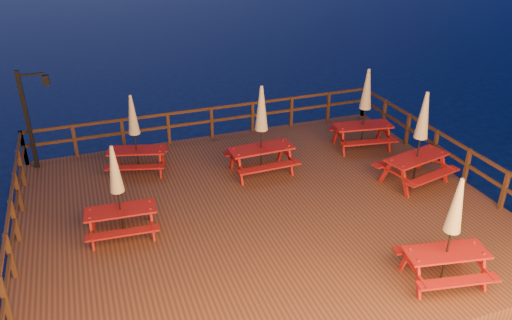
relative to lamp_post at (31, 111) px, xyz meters
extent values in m
plane|color=black|center=(5.39, -4.55, -2.20)|extent=(500.00, 500.00, 0.00)
cube|color=#452616|center=(5.39, -4.55, -2.00)|extent=(12.00, 10.00, 0.40)
cylinder|color=#351911|center=(-0.21, 0.05, -2.50)|extent=(0.24, 0.24, 1.40)
cylinder|color=#351911|center=(5.39, 0.05, -2.50)|extent=(0.24, 0.24, 1.40)
cylinder|color=#351911|center=(10.99, 0.05, -2.50)|extent=(0.24, 0.24, 1.40)
cube|color=#351911|center=(5.39, 0.30, -0.75)|extent=(11.70, 0.06, 0.09)
cube|color=#351911|center=(5.39, 0.30, -1.19)|extent=(11.70, 0.06, 0.09)
cube|color=#351911|center=(0.71, 0.30, -1.25)|extent=(0.10, 0.10, 1.10)
cube|color=#351911|center=(5.39, 0.30, -1.25)|extent=(0.10, 0.10, 1.10)
cube|color=#351911|center=(10.07, 0.30, -1.25)|extent=(0.10, 0.10, 1.10)
cube|color=#351911|center=(-0.46, -4.55, -0.75)|extent=(0.06, 9.70, 0.09)
cube|color=#351911|center=(-0.46, -4.55, -1.19)|extent=(0.06, 9.70, 0.09)
cube|color=#351911|center=(-0.46, -4.55, -1.25)|extent=(0.10, 0.10, 1.10)
cube|color=#351911|center=(-0.46, -0.67, -1.25)|extent=(0.10, 0.10, 1.10)
cube|color=#351911|center=(11.24, -4.55, -0.75)|extent=(0.06, 9.70, 0.09)
cube|color=#351911|center=(11.24, -4.55, -1.19)|extent=(0.06, 9.70, 0.09)
cube|color=#351911|center=(11.24, -4.55, -1.25)|extent=(0.10, 0.10, 1.10)
cube|color=#351911|center=(11.24, -0.67, -1.25)|extent=(0.10, 0.10, 1.10)
cube|color=black|center=(-0.16, 0.00, -0.30)|extent=(0.12, 0.12, 3.00)
cube|color=black|center=(0.19, 0.00, 1.05)|extent=(0.70, 0.06, 0.06)
cube|color=black|center=(0.54, 0.00, 0.85)|extent=(0.18, 0.18, 0.28)
sphere|color=#FFB666|center=(0.54, 0.00, 0.85)|extent=(0.14, 0.14, 0.14)
cube|color=maroon|center=(9.98, -4.65, -1.01)|extent=(2.00, 1.12, 0.05)
cube|color=maroon|center=(9.85, -4.04, -1.32)|extent=(1.91, 0.69, 0.05)
cube|color=maroon|center=(10.12, -5.26, -1.32)|extent=(1.91, 0.69, 0.05)
cube|color=maroon|center=(9.14, -4.48, -1.40)|extent=(0.08, 0.12, 0.79)
cube|color=maroon|center=(9.29, -5.16, -1.40)|extent=(0.08, 0.12, 0.79)
cube|color=maroon|center=(10.68, -4.14, -1.40)|extent=(0.08, 0.12, 0.79)
cube|color=maroon|center=(10.82, -4.82, -1.40)|extent=(0.08, 0.12, 0.79)
cylinder|color=black|center=(9.98, -4.65, -0.48)|extent=(0.05, 0.05, 2.62)
cone|color=tan|center=(9.98, -4.65, 0.25)|extent=(0.38, 0.38, 1.31)
sphere|color=black|center=(9.98, -4.65, 0.86)|extent=(0.07, 0.07, 0.07)
cube|color=maroon|center=(1.88, -4.45, -1.11)|extent=(1.69, 0.76, 0.05)
cube|color=maroon|center=(1.92, -3.90, -1.38)|extent=(1.66, 0.38, 0.05)
cube|color=maroon|center=(1.84, -5.00, -1.38)|extent=(1.66, 0.38, 0.05)
cube|color=maroon|center=(1.22, -4.10, -1.45)|extent=(0.06, 0.10, 0.69)
cube|color=maroon|center=(1.17, -4.70, -1.45)|extent=(0.06, 0.10, 0.69)
cube|color=maroon|center=(2.58, -4.20, -1.45)|extent=(0.06, 0.10, 0.69)
cube|color=maroon|center=(2.54, -4.80, -1.45)|extent=(0.06, 0.10, 0.69)
cylinder|color=black|center=(1.88, -4.45, -0.65)|extent=(0.04, 0.04, 2.28)
cone|color=tan|center=(1.88, -4.45, -0.01)|extent=(0.33, 0.33, 1.14)
sphere|color=black|center=(1.88, -4.45, 0.52)|extent=(0.06, 0.06, 0.06)
cube|color=maroon|center=(6.09, -2.62, -1.02)|extent=(1.89, 0.77, 0.05)
cube|color=maroon|center=(6.07, -2.00, -1.33)|extent=(1.87, 0.34, 0.05)
cube|color=maroon|center=(6.10, -3.24, -1.33)|extent=(1.87, 0.34, 0.05)
cube|color=maroon|center=(5.30, -2.30, -1.41)|extent=(0.06, 0.11, 0.78)
cube|color=maroon|center=(5.32, -2.98, -1.41)|extent=(0.06, 0.11, 0.78)
cube|color=maroon|center=(6.86, -2.26, -1.41)|extent=(0.06, 0.11, 0.78)
cube|color=maroon|center=(6.87, -2.94, -1.41)|extent=(0.06, 0.11, 0.78)
cylinder|color=black|center=(6.09, -2.62, -0.50)|extent=(0.05, 0.05, 2.59)
cone|color=tan|center=(6.09, -2.62, 0.23)|extent=(0.37, 0.37, 1.30)
sphere|color=black|center=(6.09, -2.62, 0.83)|extent=(0.07, 0.07, 0.07)
cube|color=maroon|center=(7.99, -8.40, -1.08)|extent=(1.80, 0.96, 0.05)
cube|color=maroon|center=(8.09, -7.84, -1.37)|extent=(1.72, 0.57, 0.05)
cube|color=maroon|center=(7.88, -8.96, -1.37)|extent=(1.72, 0.57, 0.05)
cube|color=maroon|center=(7.35, -7.96, -1.44)|extent=(0.07, 0.10, 0.71)
cube|color=maroon|center=(7.23, -8.58, -1.44)|extent=(0.07, 0.10, 0.71)
cube|color=maroon|center=(8.74, -8.22, -1.44)|extent=(0.07, 0.10, 0.71)
cube|color=maroon|center=(8.63, -8.84, -1.44)|extent=(0.07, 0.10, 0.71)
cylinder|color=black|center=(7.99, -8.40, -0.61)|extent=(0.04, 0.04, 2.37)
cone|color=tan|center=(7.99, -8.40, 0.05)|extent=(0.34, 0.34, 1.18)
sphere|color=black|center=(7.99, -8.40, 0.60)|extent=(0.07, 0.07, 0.07)
cube|color=maroon|center=(2.69, -1.32, -1.10)|extent=(1.78, 1.08, 0.05)
cube|color=maroon|center=(2.84, -0.79, -1.38)|extent=(1.67, 0.71, 0.05)
cube|color=maroon|center=(2.53, -1.86, -1.38)|extent=(1.67, 0.71, 0.05)
cube|color=maroon|center=(2.10, -0.84, -1.45)|extent=(0.08, 0.10, 0.69)
cube|color=maroon|center=(1.93, -1.43, -1.45)|extent=(0.08, 0.10, 0.69)
cube|color=maroon|center=(3.44, -1.22, -1.45)|extent=(0.08, 0.10, 0.69)
cube|color=maroon|center=(3.27, -1.81, -1.45)|extent=(0.08, 0.10, 0.69)
cylinder|color=black|center=(2.69, -1.32, -0.64)|extent=(0.04, 0.04, 2.32)
cone|color=tan|center=(2.69, -1.32, 0.01)|extent=(0.33, 0.33, 1.16)
sphere|color=black|center=(2.69, -1.32, 0.55)|extent=(0.06, 0.06, 0.06)
cube|color=maroon|center=(9.76, -2.13, -1.03)|extent=(1.93, 1.00, 0.05)
cube|color=maroon|center=(9.86, -1.52, -1.33)|extent=(1.87, 0.58, 0.05)
cube|color=maroon|center=(9.67, -2.73, -1.33)|extent=(1.87, 0.58, 0.05)
cube|color=maroon|center=(9.06, -1.67, -1.41)|extent=(0.08, 0.11, 0.77)
cube|color=maroon|center=(8.95, -2.34, -1.41)|extent=(0.08, 0.11, 0.77)
cube|color=maroon|center=(10.58, -1.91, -1.41)|extent=(0.08, 0.11, 0.77)
cube|color=maroon|center=(10.47, -2.58, -1.41)|extent=(0.08, 0.11, 0.77)
cylinder|color=black|center=(9.76, -2.13, -0.52)|extent=(0.05, 0.05, 2.56)
cone|color=tan|center=(9.76, -2.13, 0.20)|extent=(0.37, 0.37, 1.28)
sphere|color=black|center=(9.76, -2.13, 0.80)|extent=(0.07, 0.07, 0.07)
camera|label=1|loc=(1.50, -14.81, 5.24)|focal=35.00mm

